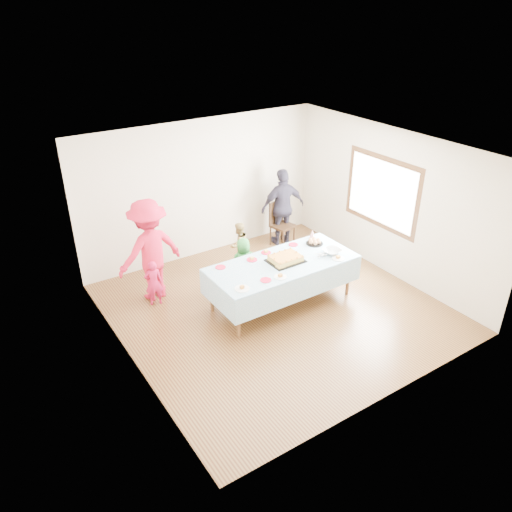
{
  "coord_description": "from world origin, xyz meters",
  "views": [
    {
      "loc": [
        -4.13,
        -5.69,
        4.72
      ],
      "look_at": [
        -0.19,
        0.3,
        0.92
      ],
      "focal_mm": 35.0,
      "sensor_mm": 36.0,
      "label": 1
    }
  ],
  "objects_px": {
    "birthday_cake": "(286,259)",
    "adult_left": "(150,250)",
    "party_table": "(282,265)",
    "dining_chair": "(280,221)"
  },
  "relations": [
    {
      "from": "birthday_cake",
      "to": "dining_chair",
      "type": "bearing_deg",
      "value": 56.57
    },
    {
      "from": "birthday_cake",
      "to": "dining_chair",
      "type": "xyz_separation_m",
      "value": [
        1.22,
        1.85,
        -0.3
      ]
    },
    {
      "from": "birthday_cake",
      "to": "adult_left",
      "type": "relative_size",
      "value": 0.32
    },
    {
      "from": "birthday_cake",
      "to": "adult_left",
      "type": "height_order",
      "value": "adult_left"
    },
    {
      "from": "dining_chair",
      "to": "adult_left",
      "type": "distance_m",
      "value": 3.08
    },
    {
      "from": "party_table",
      "to": "adult_left",
      "type": "distance_m",
      "value": 2.23
    },
    {
      "from": "birthday_cake",
      "to": "adult_left",
      "type": "xyz_separation_m",
      "value": [
        -1.8,
        1.38,
        0.07
      ]
    },
    {
      "from": "party_table",
      "to": "dining_chair",
      "type": "height_order",
      "value": "dining_chair"
    },
    {
      "from": "party_table",
      "to": "adult_left",
      "type": "bearing_deg",
      "value": 141.48
    },
    {
      "from": "party_table",
      "to": "dining_chair",
      "type": "relative_size",
      "value": 2.65
    }
  ]
}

